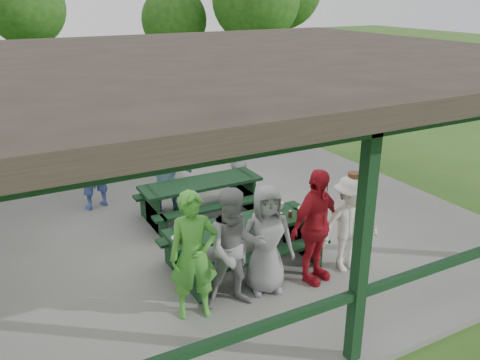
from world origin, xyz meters
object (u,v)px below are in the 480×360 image
contestant_green (194,256)px  spectator_blue (92,164)px  picnic_table_near (243,239)px  farm_trailer (8,129)px  picnic_table_far (201,195)px  spectator_grey (234,159)px  contestant_grey_left (235,249)px  contestant_grey_mid (266,239)px  contestant_white_fedora (350,224)px  pickup_truck (104,104)px  spectator_lblue (165,174)px  contestant_red (315,227)px

contestant_green → spectator_blue: spectator_blue is taller
picnic_table_near → farm_trailer: 9.11m
farm_trailer → picnic_table_near: bearing=-73.9°
picnic_table_far → spectator_grey: 1.51m
picnic_table_near → contestant_grey_left: (-0.63, -0.93, 0.41)m
spectator_blue → spectator_grey: 2.97m
contestant_green → contestant_grey_mid: bearing=18.9°
picnic_table_near → contestant_white_fedora: size_ratio=1.50×
contestant_grey_left → contestant_green: bearing=-172.4°
contestant_green → contestant_grey_left: size_ratio=1.03×
spectator_grey → pickup_truck: spectator_grey is taller
contestant_white_fedora → spectator_grey: bearing=96.7°
contestant_grey_mid → picnic_table_far: bearing=99.9°
picnic_table_far → spectator_grey: bearing=37.1°
spectator_lblue → pickup_truck: spectator_lblue is taller
contestant_red → spectator_blue: (-2.28, 4.41, 0.04)m
picnic_table_far → farm_trailer: farm_trailer is taller
contestant_red → contestant_green: bearing=162.8°
picnic_table_near → contestant_grey_mid: size_ratio=1.49×
contestant_white_fedora → pickup_truck: 11.30m
contestant_white_fedora → spectator_grey: 3.81m
pickup_truck → farm_trailer: bearing=125.0°
contestant_green → contestant_red: contestant_green is taller
picnic_table_far → spectator_grey: spectator_grey is taller
contestant_grey_mid → picnic_table_near: bearing=101.3°
spectator_blue → farm_trailer: (-1.13, 5.21, -0.34)m
spectator_lblue → farm_trailer: spectator_lblue is taller
picnic_table_far → contestant_grey_left: size_ratio=1.33×
spectator_lblue → farm_trailer: 6.44m
contestant_red → farm_trailer: bearing=93.6°
contestant_grey_left → picnic_table_far: bearing=88.0°
contestant_green → pickup_truck: (1.64, 11.22, -0.24)m
contestant_red → contestant_grey_mid: bearing=156.0°
contestant_grey_left → farm_trailer: bearing=115.3°
pickup_truck → contestant_white_fedora: bearing=-168.0°
picnic_table_far → contestant_white_fedora: 3.18m
contestant_green → contestant_grey_mid: contestant_green is taller
contestant_grey_mid → farm_trailer: (-2.62, 9.51, -0.24)m
picnic_table_near → contestant_white_fedora: bearing=-32.9°
picnic_table_near → contestant_grey_mid: contestant_grey_mid is taller
contestant_grey_mid → contestant_white_fedora: (1.46, -0.11, -0.03)m
contestant_green → spectator_grey: 4.57m
farm_trailer → contestant_white_fedora: bearing=-68.0°
contestant_red → contestant_white_fedora: 0.68m
contestant_grey_left → contestant_red: 1.37m
contestant_grey_left → contestant_white_fedora: contestant_grey_left is taller
pickup_truck → farm_trailer: pickup_truck is taller
contestant_grey_mid → contestant_grey_left: bearing=-153.0°
spectator_grey → pickup_truck: bearing=-102.5°
picnic_table_far → contestant_red: contestant_red is taller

